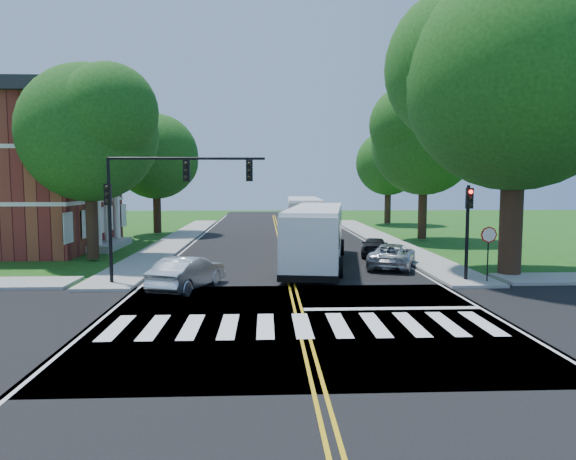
{
  "coord_description": "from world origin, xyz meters",
  "views": [
    {
      "loc": [
        -1.18,
        -16.86,
        4.65
      ],
      "look_at": [
        -0.11,
        7.62,
        2.4
      ],
      "focal_mm": 32.0,
      "sensor_mm": 36.0,
      "label": 1
    }
  ],
  "objects": [
    {
      "name": "sidewalk_nw",
      "position": [
        -8.3,
        25.0,
        0.07
      ],
      "size": [
        2.6,
        40.0,
        0.15
      ],
      "primitive_type": "cube",
      "color": "gray",
      "rests_on": "ground"
    },
    {
      "name": "sidewalk_ne",
      "position": [
        8.3,
        25.0,
        0.07
      ],
      "size": [
        2.6,
        40.0,
        0.15
      ],
      "primitive_type": "cube",
      "color": "gray",
      "rests_on": "ground"
    },
    {
      "name": "tree_east_mid",
      "position": [
        11.5,
        24.0,
        7.86
      ],
      "size": [
        8.4,
        8.4,
        11.93
      ],
      "color": "black",
      "rests_on": "ground"
    },
    {
      "name": "bus_follow",
      "position": [
        2.21,
        28.3,
        1.75
      ],
      "size": [
        3.47,
        12.84,
        3.3
      ],
      "rotation": [
        0.0,
        0.0,
        3.1
      ],
      "color": "silver",
      "rests_on": "road"
    },
    {
      "name": "tree_ne_big",
      "position": [
        11.0,
        8.0,
        9.62
      ],
      "size": [
        10.8,
        10.8,
        14.91
      ],
      "color": "black",
      "rests_on": "ground"
    },
    {
      "name": "signal_nw",
      "position": [
        -5.86,
        6.43,
        4.38
      ],
      "size": [
        7.15,
        0.46,
        5.66
      ],
      "color": "black",
      "rests_on": "ground"
    },
    {
      "name": "edge_line_w",
      "position": [
        -6.8,
        22.0,
        0.01
      ],
      "size": [
        0.12,
        70.0,
        0.01
      ],
      "primitive_type": "cube",
      "color": "silver",
      "rests_on": "road"
    },
    {
      "name": "suv",
      "position": [
        5.77,
        10.78,
        0.68
      ],
      "size": [
        3.76,
        5.27,
        1.33
      ],
      "primitive_type": "imported",
      "rotation": [
        0.0,
        0.0,
        2.78
      ],
      "color": "silver",
      "rests_on": "road"
    },
    {
      "name": "cross_road",
      "position": [
        0.0,
        0.0,
        0.01
      ],
      "size": [
        60.0,
        12.0,
        0.01
      ],
      "primitive_type": "cube",
      "color": "black",
      "rests_on": "ground"
    },
    {
      "name": "stop_sign",
      "position": [
        9.0,
        5.98,
        2.03
      ],
      "size": [
        0.76,
        0.08,
        2.53
      ],
      "color": "black",
      "rests_on": "ground"
    },
    {
      "name": "tree_west_near",
      "position": [
        -11.5,
        14.0,
        7.53
      ],
      "size": [
        8.0,
        8.0,
        11.4
      ],
      "color": "black",
      "rests_on": "ground"
    },
    {
      "name": "tree_east_far",
      "position": [
        12.5,
        40.0,
        6.86
      ],
      "size": [
        7.2,
        7.2,
        10.34
      ],
      "color": "black",
      "rests_on": "ground"
    },
    {
      "name": "bus_lead",
      "position": [
        1.68,
        11.94,
        1.75
      ],
      "size": [
        4.73,
        12.99,
        3.29
      ],
      "rotation": [
        0.0,
        0.0,
        2.98
      ],
      "color": "silver",
      "rests_on": "road"
    },
    {
      "name": "hatchback",
      "position": [
        -4.59,
        5.44,
        0.74
      ],
      "size": [
        3.01,
        4.69,
        1.46
      ],
      "primitive_type": "imported",
      "rotation": [
        0.0,
        0.0,
        2.78
      ],
      "color": "silver",
      "rests_on": "road"
    },
    {
      "name": "edge_line_e",
      "position": [
        6.8,
        22.0,
        0.01
      ],
      "size": [
        0.12,
        70.0,
        0.01
      ],
      "primitive_type": "cube",
      "color": "silver",
      "rests_on": "road"
    },
    {
      "name": "stop_bar",
      "position": [
        3.5,
        1.6,
        0.02
      ],
      "size": [
        6.6,
        0.4,
        0.01
      ],
      "primitive_type": "cube",
      "color": "silver",
      "rests_on": "road"
    },
    {
      "name": "crosswalk",
      "position": [
        0.0,
        -0.5,
        0.02
      ],
      "size": [
        12.6,
        3.0,
        0.01
      ],
      "primitive_type": "cube",
      "color": "silver",
      "rests_on": "road"
    },
    {
      "name": "road",
      "position": [
        0.0,
        18.0,
        0.01
      ],
      "size": [
        14.0,
        96.0,
        0.01
      ],
      "primitive_type": "cube",
      "color": "black",
      "rests_on": "ground"
    },
    {
      "name": "signal_ne",
      "position": [
        8.2,
        6.44,
        2.96
      ],
      "size": [
        0.3,
        0.46,
        4.4
      ],
      "color": "black",
      "rests_on": "ground"
    },
    {
      "name": "ground",
      "position": [
        0.0,
        0.0,
        0.0
      ],
      "size": [
        140.0,
        140.0,
        0.0
      ],
      "primitive_type": "plane",
      "color": "#204912",
      "rests_on": "ground"
    },
    {
      "name": "center_line",
      "position": [
        0.0,
        22.0,
        0.01
      ],
      "size": [
        0.36,
        70.0,
        0.01
      ],
      "primitive_type": "cube",
      "color": "gold",
      "rests_on": "road"
    },
    {
      "name": "tree_west_far",
      "position": [
        -11.0,
        30.0,
        7.0
      ],
      "size": [
        7.6,
        7.6,
        10.67
      ],
      "color": "black",
      "rests_on": "ground"
    },
    {
      "name": "dark_sedan",
      "position": [
        5.73,
        15.11,
        0.6
      ],
      "size": [
        2.49,
        4.32,
        1.18
      ],
      "primitive_type": "imported",
      "rotation": [
        0.0,
        0.0,
        2.92
      ],
      "color": "black",
      "rests_on": "road"
    }
  ]
}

